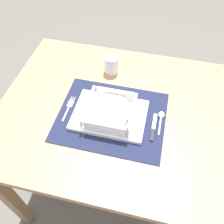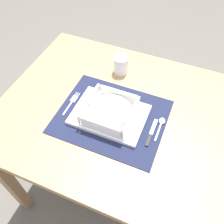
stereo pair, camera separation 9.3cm
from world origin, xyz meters
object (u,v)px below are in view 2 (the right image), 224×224
(drinking_glass, at_px, (121,66))
(porridge_bowl, at_px, (110,111))
(dining_table, at_px, (115,124))
(fork, at_px, (72,102))
(butter_knife, at_px, (151,134))
(spoon, at_px, (161,123))

(drinking_glass, bearing_deg, porridge_bowl, -77.81)
(porridge_bowl, height_order, drinking_glass, drinking_glass)
(dining_table, relative_size, fork, 7.19)
(fork, bearing_deg, butter_knife, -3.44)
(butter_knife, bearing_deg, fork, 177.57)
(dining_table, distance_m, porridge_bowl, 0.15)
(spoon, height_order, drinking_glass, drinking_glass)
(dining_table, distance_m, butter_knife, 0.21)
(drinking_glass, bearing_deg, fork, -114.61)
(spoon, height_order, butter_knife, spoon)
(dining_table, height_order, spoon, spoon)
(fork, height_order, drinking_glass, drinking_glass)
(dining_table, bearing_deg, porridge_bowl, -95.51)
(dining_table, height_order, drinking_glass, drinking_glass)
(butter_knife, xyz_separation_m, drinking_glass, (-0.23, 0.28, 0.03))
(dining_table, bearing_deg, drinking_glass, 105.84)
(spoon, bearing_deg, butter_knife, -106.23)
(drinking_glass, bearing_deg, dining_table, -74.16)
(butter_knife, height_order, drinking_glass, drinking_glass)
(spoon, distance_m, drinking_glass, 0.34)
(porridge_bowl, bearing_deg, fork, 175.63)
(porridge_bowl, distance_m, butter_knife, 0.18)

